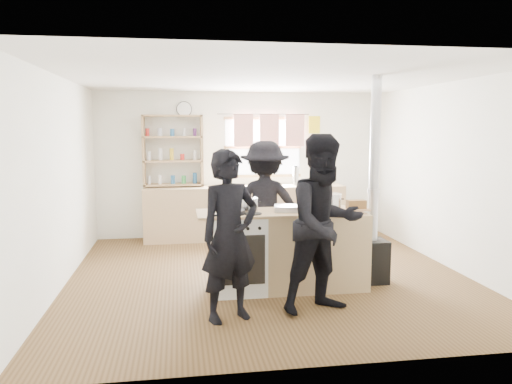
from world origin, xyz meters
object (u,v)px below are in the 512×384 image
bread_board (356,206)px  person_near_right (325,224)px  person_far (265,206)px  stockpot_counter (329,202)px  person_near_left (230,236)px  cooking_island (289,250)px  thermos (296,176)px  flue_heater (372,230)px  roast_tray (288,208)px  stockpot_stove (249,204)px  skillet_greens (231,212)px

bread_board → person_near_right: 0.90m
person_far → person_near_right: bearing=111.0°
stockpot_counter → person_near_left: 1.52m
cooking_island → stockpot_counter: stockpot_counter is taller
thermos → flue_heater: flue_heater is taller
stockpot_counter → thermos: bearing=84.7°
thermos → roast_tray: (-0.75, -2.79, -0.09)m
roast_tray → stockpot_stove: 0.46m
cooking_island → bread_board: 0.94m
thermos → roast_tray: 2.89m
flue_heater → person_near_right: bearing=-134.9°
roast_tray → bread_board: 0.80m
thermos → flue_heater: (0.33, -2.67, -0.41)m
thermos → skillet_greens: thermos is taller
roast_tray → person_near_left: bearing=-132.9°
cooking_island → person_near_right: size_ratio=1.08×
skillet_greens → bread_board: (1.47, 0.05, 0.02)m
thermos → flue_heater: size_ratio=0.13×
roast_tray → stockpot_stove: size_ratio=1.73×
flue_heater → stockpot_counter: bearing=-169.6°
skillet_greens → stockpot_counter: size_ratio=1.54×
stockpot_stove → bread_board: stockpot_stove is taller
thermos → person_near_left: bearing=-112.8°
stockpot_stove → person_near_right: (0.66, -0.85, -0.09)m
skillet_greens → flue_heater: flue_heater is taller
thermos → person_near_right: person_near_right is taller
stockpot_counter → bread_board: size_ratio=1.01×
cooking_island → person_far: person_far is taller
skillet_greens → flue_heater: size_ratio=0.18×
cooking_island → stockpot_counter: bearing=-1.2°
thermos → bread_board: thermos is taller
roast_tray → person_near_left: 1.13m
flue_heater → person_near_left: flue_heater is taller
person_near_right → person_far: 1.67m
stockpot_counter → person_far: (-0.61, 0.88, -0.17)m
bread_board → cooking_island: bearing=174.3°
stockpot_stove → person_far: size_ratio=0.12×
skillet_greens → flue_heater: bearing=7.2°
stockpot_counter → person_far: size_ratio=0.17×
stockpot_counter → bread_board: bearing=-12.5°
stockpot_counter → person_near_right: person_near_right is taller
thermos → stockpot_stove: size_ratio=1.53×
thermos → person_near_left: (-1.52, -3.61, -0.22)m
person_near_right → flue_heater: bearing=27.1°
stockpot_counter → roast_tray: bearing=-179.1°
stockpot_counter → person_near_left: size_ratio=0.17×
stockpot_stove → person_near_left: 0.99m
flue_heater → person_far: 1.45m
thermos → person_near_right: 3.58m
skillet_greens → bread_board: 1.48m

